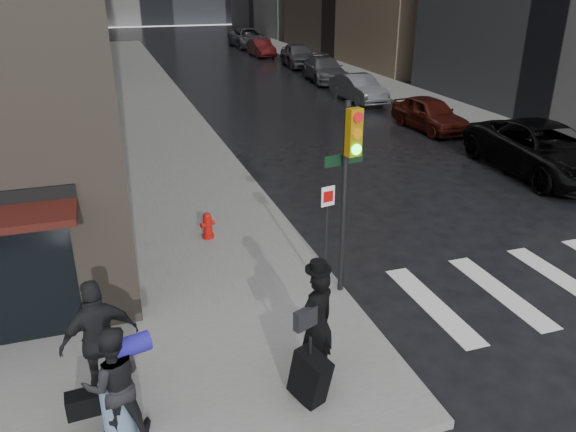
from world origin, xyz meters
name	(u,v)px	position (x,y,z in m)	size (l,w,h in m)	color
ground	(279,372)	(0.00, 0.00, 0.00)	(140.00, 140.00, 0.00)	black
sidewalk_left	(140,86)	(0.00, 27.00, 0.07)	(4.00, 50.00, 0.15)	slate
sidewalk_right	(352,74)	(13.50, 27.00, 0.07)	(3.00, 50.00, 0.15)	slate
man_overcoat	(315,332)	(0.44, -0.47, 1.00)	(1.01, 1.33, 2.02)	black
man_jeans	(113,383)	(-2.54, -0.72, 1.00)	(1.23, 0.70, 1.70)	black
man_greycoat	(100,340)	(-2.68, 0.17, 1.12)	(1.22, 0.72, 1.94)	black
traffic_light	(346,175)	(1.89, 1.81, 2.62)	(0.94, 0.53, 3.83)	black
fire_hydrant	(208,226)	(-0.18, 5.16, 0.44)	(0.38, 0.29, 0.66)	#AE100A
parked_car_0	(544,150)	(11.19, 6.88, 0.82)	(2.74, 5.94, 1.65)	black
parked_car_1	(430,114)	(10.77, 13.12, 0.69)	(1.63, 4.04, 1.38)	#41120D
parked_car_2	(359,88)	(10.41, 19.36, 0.68)	(1.44, 4.13, 1.36)	#4F4F54
parked_car_3	(325,69)	(11.02, 25.60, 0.72)	(2.00, 4.93, 1.43)	#424247
parked_car_4	(298,55)	(11.49, 31.85, 0.82)	(1.93, 4.80, 1.63)	#434348
parked_car_5	(261,48)	(10.49, 38.09, 0.67)	(1.42, 4.06, 1.34)	#3B0B0D
parked_car_6	(249,38)	(11.12, 44.33, 0.84)	(2.79, 6.04, 1.68)	#494A4E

